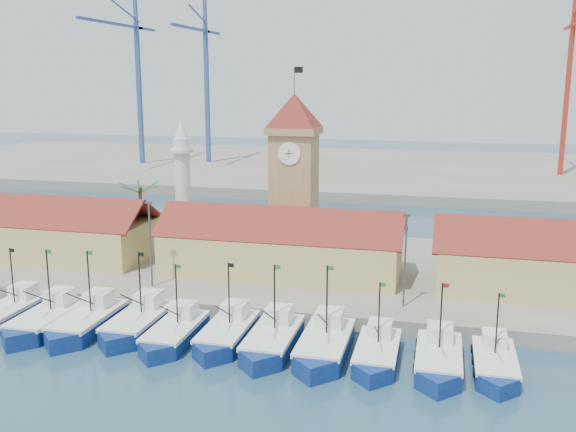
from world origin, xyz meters
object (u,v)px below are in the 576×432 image
(minaret, at_px, (183,184))
(clock_tower, at_px, (294,173))
(boat_0, at_px, (9,313))
(boat_5, at_px, (226,335))

(minaret, bearing_deg, clock_tower, -7.61)
(boat_0, distance_m, minaret, 27.47)
(boat_0, xyz_separation_m, minaret, (7.77, 24.77, 8.97))
(boat_5, relative_size, clock_tower, 0.44)
(clock_tower, xyz_separation_m, minaret, (-15.00, 2.00, -2.23))
(boat_0, distance_m, clock_tower, 34.09)
(boat_5, height_order, minaret, minaret)
(boat_0, bearing_deg, clock_tower, 45.01)
(boat_0, height_order, boat_5, boat_5)
(boat_0, relative_size, minaret, 0.60)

